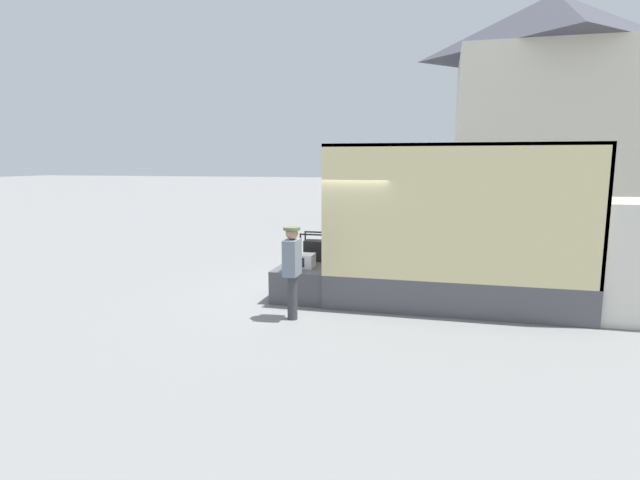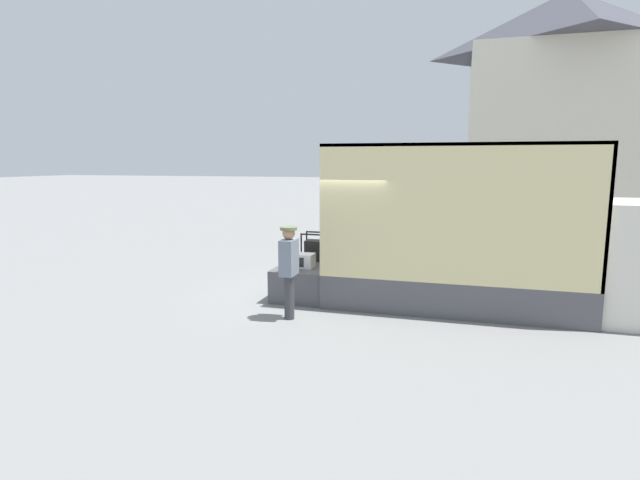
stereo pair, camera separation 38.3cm
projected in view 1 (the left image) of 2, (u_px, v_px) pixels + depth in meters
ground_plane at (334, 295)px, 10.74m from camera, size 160.00×160.00×0.00m
box_truck at (549, 261)px, 9.59m from camera, size 7.09×2.20×3.16m
tailgate_deck at (309, 278)px, 10.82m from camera, size 1.10×2.09×0.66m
microwave at (301, 261)px, 10.33m from camera, size 0.53×0.40×0.28m
portable_generator at (319, 250)px, 11.02m from camera, size 0.72×0.43×0.62m
worker_person at (292, 263)px, 8.91m from camera, size 0.30×0.44×1.69m
house_backdrop at (548, 111)px, 21.67m from camera, size 8.00×7.79×9.86m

